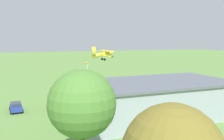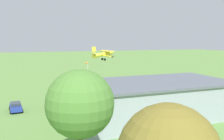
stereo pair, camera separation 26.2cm
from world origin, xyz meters
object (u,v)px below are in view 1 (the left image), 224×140
at_px(biplane, 103,54).
at_px(person_at_fence_line, 142,89).
at_px(hangar, 151,99).
at_px(person_crossing_taxiway, 81,95).
at_px(tree_behind_hangar_left, 82,104).
at_px(car_blue, 16,107).
at_px(car_orange, 56,103).
at_px(windsock, 86,64).
at_px(person_near_hangar_door, 161,91).
at_px(person_walking_on_apron, 91,97).

distance_m(biplane, person_at_fence_line, 16.24).
distance_m(hangar, person_at_fence_line, 18.41).
xyz_separation_m(person_crossing_taxiway, tree_behind_hangar_left, (7.06, 30.02, 6.04)).
bearing_deg(biplane, car_blue, 40.96).
distance_m(car_orange, person_crossing_taxiway, 8.12).
height_order(biplane, windsock, biplane).
bearing_deg(hangar, windsock, -90.89).
height_order(person_at_fence_line, windsock, windsock).
distance_m(person_near_hangar_door, person_walking_on_apron, 16.39).
bearing_deg(biplane, person_at_fence_line, 110.79).
distance_m(hangar, biplane, 30.78).
xyz_separation_m(hangar, person_at_fence_line, (-7.35, -16.76, -2.04)).
bearing_deg(hangar, car_blue, -27.82).
xyz_separation_m(biplane, windsock, (1.58, -12.99, -3.82)).
bearing_deg(tree_behind_hangar_left, person_at_fence_line, -125.67).
xyz_separation_m(car_blue, tree_behind_hangar_left, (-5.64, 24.50, 6.00)).
bearing_deg(biplane, hangar, 85.74).
distance_m(person_crossing_taxiway, tree_behind_hangar_left, 31.43).
bearing_deg(windsock, person_at_fence_line, 104.19).
xyz_separation_m(hangar, person_walking_on_apron, (6.11, -13.44, -2.01)).
relative_size(car_orange, tree_behind_hangar_left, 0.43).
xyz_separation_m(biplane, person_near_hangar_door, (-8.03, 16.70, -7.58)).
bearing_deg(person_walking_on_apron, person_crossing_taxiway, -62.67).
bearing_deg(person_walking_on_apron, person_near_hangar_door, -179.82).
bearing_deg(person_near_hangar_door, person_walking_on_apron, 0.18).
height_order(person_near_hangar_door, tree_behind_hangar_left, tree_behind_hangar_left).
distance_m(car_blue, person_crossing_taxiway, 13.85).
distance_m(person_walking_on_apron, windsock, 30.74).
height_order(biplane, tree_behind_hangar_left, biplane).
distance_m(person_crossing_taxiway, person_walking_on_apron, 3.11).
height_order(person_crossing_taxiway, person_at_fence_line, person_at_fence_line).
bearing_deg(biplane, windsock, -83.06).
relative_size(person_crossing_taxiway, tree_behind_hangar_left, 0.16).
bearing_deg(person_at_fence_line, tree_behind_hangar_left, 54.33).
relative_size(car_blue, person_walking_on_apron, 2.35).
height_order(hangar, person_crossing_taxiway, hangar).
height_order(car_blue, person_walking_on_apron, person_walking_on_apron).
bearing_deg(tree_behind_hangar_left, person_walking_on_apron, -107.29).
distance_m(person_crossing_taxiway, person_at_fence_line, 14.90).
relative_size(car_orange, windsock, 0.82).
height_order(person_near_hangar_door, person_crossing_taxiway, person_near_hangar_door).
relative_size(car_orange, person_near_hangar_door, 2.61).
relative_size(person_at_fence_line, windsock, 0.32).
xyz_separation_m(car_blue, person_crossing_taxiway, (-12.70, -5.53, -0.04)).
bearing_deg(windsock, biplane, 96.94).
distance_m(person_walking_on_apron, person_at_fence_line, 13.87).
xyz_separation_m(hangar, car_orange, (13.44, -10.63, -2.06)).
bearing_deg(car_blue, car_orange, 179.63).
xyz_separation_m(person_near_hangar_door, windsock, (9.61, -29.70, 3.76)).
height_order(person_crossing_taxiway, person_walking_on_apron, person_walking_on_apron).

